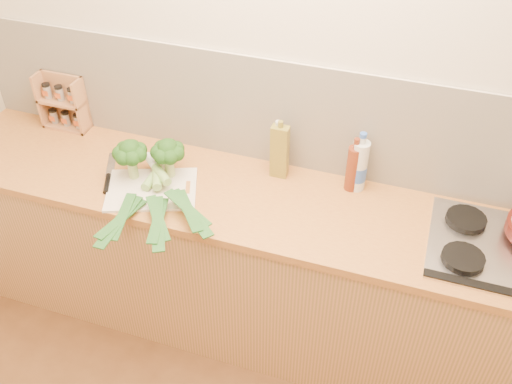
% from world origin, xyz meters
% --- Properties ---
extents(room_shell, '(3.50, 3.50, 3.50)m').
position_xyz_m(room_shell, '(0.00, 1.49, 1.17)').
color(room_shell, beige).
rests_on(room_shell, ground).
extents(counter, '(3.20, 0.62, 0.90)m').
position_xyz_m(counter, '(0.00, 1.20, 0.45)').
color(counter, '#C18050').
rests_on(counter, ground).
extents(gas_hob, '(0.58, 0.50, 0.04)m').
position_xyz_m(gas_hob, '(1.02, 1.20, 0.91)').
color(gas_hob, silver).
rests_on(gas_hob, counter).
extents(chopping_board, '(0.48, 0.42, 0.01)m').
position_xyz_m(chopping_board, '(-0.50, 1.09, 0.91)').
color(chopping_board, silver).
rests_on(chopping_board, counter).
extents(broccoli_left, '(0.16, 0.16, 0.20)m').
position_xyz_m(broccoli_left, '(-0.62, 1.15, 1.05)').
color(broccoli_left, '#A8C070').
rests_on(broccoli_left, chopping_board).
extents(broccoli_right, '(0.16, 0.16, 0.20)m').
position_xyz_m(broccoli_right, '(-0.46, 1.21, 1.05)').
color(broccoli_right, '#A8C070').
rests_on(broccoli_right, chopping_board).
extents(leek_front, '(0.10, 0.64, 0.04)m').
position_xyz_m(leek_front, '(-0.52, 1.05, 0.94)').
color(leek_front, white).
rests_on(leek_front, chopping_board).
extents(leek_mid, '(0.33, 0.59, 0.04)m').
position_xyz_m(leek_mid, '(-0.45, 1.05, 0.95)').
color(leek_mid, white).
rests_on(leek_mid, chopping_board).
extents(leek_back, '(0.52, 0.46, 0.04)m').
position_xyz_m(leek_back, '(-0.41, 1.08, 0.97)').
color(leek_back, white).
rests_on(leek_back, chopping_board).
extents(chefs_knife, '(0.16, 0.31, 0.02)m').
position_xyz_m(chefs_knife, '(-0.73, 1.10, 0.91)').
color(chefs_knife, silver).
rests_on(chefs_knife, counter).
extents(spice_rack, '(0.25, 0.10, 0.30)m').
position_xyz_m(spice_rack, '(-1.17, 1.44, 1.03)').
color(spice_rack, tan).
rests_on(spice_rack, counter).
extents(oil_tin, '(0.08, 0.05, 0.30)m').
position_xyz_m(oil_tin, '(0.01, 1.39, 1.04)').
color(oil_tin, olive).
rests_on(oil_tin, counter).
extents(glass_bottle, '(0.07, 0.07, 0.29)m').
position_xyz_m(glass_bottle, '(0.00, 1.41, 1.02)').
color(glass_bottle, silver).
rests_on(glass_bottle, counter).
extents(amber_bottle, '(0.06, 0.06, 0.27)m').
position_xyz_m(amber_bottle, '(0.36, 1.40, 1.02)').
color(amber_bottle, maroon).
rests_on(amber_bottle, counter).
extents(water_bottle, '(0.08, 0.08, 0.28)m').
position_xyz_m(water_bottle, '(0.38, 1.42, 1.02)').
color(water_bottle, silver).
rests_on(water_bottle, counter).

